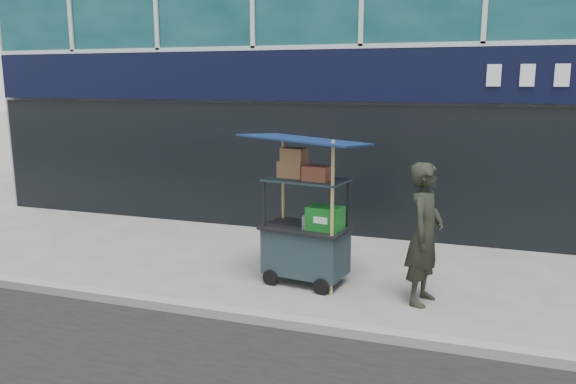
% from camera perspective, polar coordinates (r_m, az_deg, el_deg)
% --- Properties ---
extents(ground, '(80.00, 80.00, 0.00)m').
position_cam_1_polar(ground, '(6.91, 0.19, -12.83)').
color(ground, slate).
rests_on(ground, ground).
extents(curb, '(80.00, 0.18, 0.12)m').
position_cam_1_polar(curb, '(6.71, -0.36, -13.02)').
color(curb, gray).
rests_on(curb, ground).
extents(vendor_cart, '(1.71, 1.33, 2.12)m').
position_cam_1_polar(vendor_cart, '(7.86, 1.92, -4.06)').
color(vendor_cart, '#1C2A2F').
rests_on(vendor_cart, ground).
extents(vendor_man, '(0.58, 0.75, 1.83)m').
position_cam_1_polar(vendor_man, '(7.32, 13.73, -4.16)').
color(vendor_man, black).
rests_on(vendor_man, ground).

